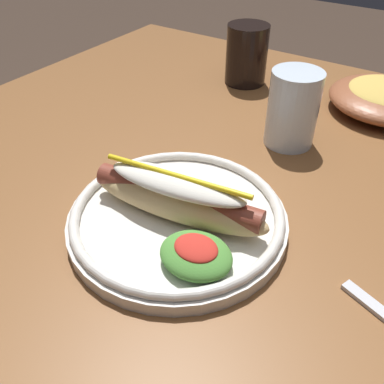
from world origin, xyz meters
TOP-DOWN VIEW (x-y plane):
  - dining_table at (0.00, 0.00)m, footprint 1.10×0.99m
  - hot_dog_plate at (-0.04, -0.10)m, footprint 0.25×0.25m
  - soda_cup at (-0.17, 0.30)m, footprint 0.08×0.08m
  - water_cup at (-0.01, 0.14)m, footprint 0.07×0.07m

SIDE VIEW (x-z plane):
  - dining_table at x=0.00m, z-range 0.27..1.01m
  - hot_dog_plate at x=-0.04m, z-range 0.72..0.80m
  - soda_cup at x=-0.17m, z-range 0.74..0.85m
  - water_cup at x=-0.01m, z-range 0.74..0.85m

